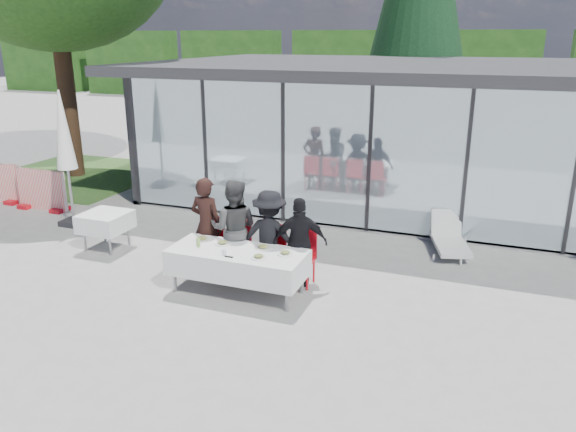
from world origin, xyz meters
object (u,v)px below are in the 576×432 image
(diner_chair_a, at_px, (211,241))
(plate_b, at_px, (223,243))
(diner_c, at_px, (270,237))
(plate_extra, at_px, (259,257))
(market_umbrella, at_px, (64,139))
(diner_d, at_px, (300,243))
(plate_c, at_px, (263,247))
(diner_a, at_px, (207,225))
(diner_chair_c, at_px, (272,249))
(dining_table, at_px, (238,262))
(diner_chair_d, at_px, (302,253))
(plate_d, at_px, (285,253))
(folded_eyeglasses, at_px, (229,257))
(juice_bottle, at_px, (198,242))
(spare_chair_b, at_px, (550,223))
(plate_a, at_px, (202,239))
(spare_table_left, at_px, (105,222))
(lounger, at_px, (449,238))
(diner_b, at_px, (234,229))

(diner_chair_a, xyz_separation_m, plate_b, (0.55, -0.59, 0.24))
(diner_c, xyz_separation_m, plate_extra, (0.16, -0.82, -0.04))
(market_umbrella, bearing_deg, diner_chair_a, -15.08)
(diner_d, xyz_separation_m, plate_c, (-0.51, -0.41, -0.00))
(diner_a, height_order, diner_chair_c, diner_a)
(dining_table, bearing_deg, diner_d, 35.88)
(diner_a, relative_size, diner_chair_a, 1.79)
(dining_table, relative_size, diner_chair_d, 2.32)
(plate_d, xyz_separation_m, folded_eyeglasses, (-0.79, -0.42, -0.02))
(dining_table, distance_m, diner_chair_d, 1.15)
(plate_d, bearing_deg, market_umbrella, 163.21)
(dining_table, distance_m, plate_b, 0.45)
(plate_c, bearing_deg, dining_table, -148.41)
(plate_b, height_order, plate_d, same)
(diner_d, xyz_separation_m, market_umbrella, (-5.87, 1.23, 1.18))
(diner_c, xyz_separation_m, plate_c, (0.05, -0.41, -0.04))
(folded_eyeglasses, bearing_deg, diner_chair_d, 51.15)
(diner_d, distance_m, diner_chair_d, 0.27)
(diner_chair_d, distance_m, plate_c, 0.77)
(juice_bottle, xyz_separation_m, spare_chair_b, (5.62, 4.10, -0.29))
(diner_chair_c, relative_size, plate_a, 3.82)
(diner_chair_a, relative_size, spare_table_left, 1.13)
(diner_chair_d, bearing_deg, diner_a, -176.05)
(plate_a, bearing_deg, diner_a, 108.33)
(lounger, bearing_deg, plate_d, -126.16)
(diner_chair_d, xyz_separation_m, plate_c, (-0.51, -0.53, 0.24))
(market_umbrella, xyz_separation_m, lounger, (8.09, 1.38, -1.70))
(plate_c, distance_m, spare_chair_b, 5.96)
(diner_chair_d, relative_size, lounger, 0.67)
(plate_d, relative_size, market_umbrella, 0.08)
(diner_c, bearing_deg, diner_chair_d, -171.61)
(diner_c, height_order, plate_c, diner_c)
(diner_d, relative_size, plate_c, 6.11)
(diner_chair_a, height_order, market_umbrella, market_umbrella)
(diner_chair_c, height_order, plate_d, diner_chair_c)
(diner_chair_c, bearing_deg, spare_chair_b, 35.32)
(plate_a, distance_m, plate_c, 1.12)
(diner_chair_c, distance_m, plate_a, 1.22)
(diner_chair_c, bearing_deg, diner_c, -90.00)
(diner_d, bearing_deg, diner_chair_c, -31.07)
(lounger, bearing_deg, folded_eyeglasses, -130.94)
(diner_b, relative_size, plate_extra, 6.88)
(diner_chair_d, bearing_deg, lounger, 48.20)
(dining_table, relative_size, plate_extra, 8.87)
(diner_chair_a, bearing_deg, plate_c, -22.72)
(diner_chair_c, bearing_deg, diner_chair_a, 180.00)
(plate_d, bearing_deg, diner_d, 82.75)
(diner_c, relative_size, plate_b, 6.39)
(diner_chair_a, xyz_separation_m, diner_b, (0.54, -0.12, 0.34))
(folded_eyeglasses, bearing_deg, plate_extra, 15.30)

